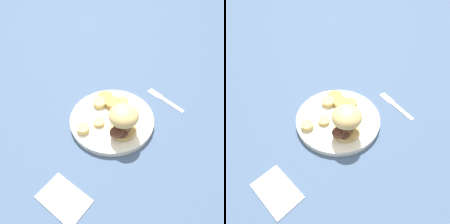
{
  "view_description": "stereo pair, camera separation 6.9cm",
  "coord_description": "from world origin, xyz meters",
  "views": [
    {
      "loc": [
        -0.41,
        0.25,
        0.55
      ],
      "look_at": [
        0.0,
        0.0,
        0.05
      ],
      "focal_mm": 35.0,
      "sensor_mm": 36.0,
      "label": 1
    },
    {
      "loc": [
        -0.44,
        0.18,
        0.55
      ],
      "look_at": [
        0.0,
        0.0,
        0.05
      ],
      "focal_mm": 35.0,
      "sensor_mm": 36.0,
      "label": 2
    }
  ],
  "objects": [
    {
      "name": "ground_plane",
      "position": [
        0.0,
        0.0,
        0.0
      ],
      "size": [
        4.0,
        4.0,
        0.0
      ],
      "primitive_type": "plane",
      "color": "#3D5170"
    },
    {
      "name": "dinner_plate",
      "position": [
        0.0,
        0.0,
        0.01
      ],
      "size": [
        0.27,
        0.27,
        0.02
      ],
      "color": "white",
      "rests_on": "ground_plane"
    },
    {
      "name": "sandwich",
      "position": [
        -0.07,
        0.0,
        0.07
      ],
      "size": [
        0.09,
        0.1,
        0.09
      ],
      "color": "tan",
      "rests_on": "dinner_plate"
    },
    {
      "name": "potato_round_0",
      "position": [
        0.05,
        -0.03,
        0.03
      ],
      "size": [
        0.05,
        0.05,
        0.02
      ],
      "primitive_type": "cylinder",
      "color": "#BC8942",
      "rests_on": "dinner_plate"
    },
    {
      "name": "potato_round_1",
      "position": [
        0.04,
        -0.06,
        0.03
      ],
      "size": [
        0.04,
        0.04,
        0.01
      ],
      "primitive_type": "cylinder",
      "color": "tan",
      "rests_on": "dinner_plate"
    },
    {
      "name": "potato_round_2",
      "position": [
        0.0,
        0.1,
        0.03
      ],
      "size": [
        0.04,
        0.04,
        0.02
      ],
      "primitive_type": "cylinder",
      "color": "#DBB766",
      "rests_on": "dinner_plate"
    },
    {
      "name": "potato_round_3",
      "position": [
        0.07,
        0.01,
        0.03
      ],
      "size": [
        0.05,
        0.05,
        0.02
      ],
      "primitive_type": "cylinder",
      "color": "#DBB766",
      "rests_on": "dinner_plate"
    },
    {
      "name": "potato_round_4",
      "position": [
        0.0,
        0.05,
        0.03
      ],
      "size": [
        0.04,
        0.04,
        0.01
      ],
      "primitive_type": "cylinder",
      "color": "#DBB766",
      "rests_on": "dinner_plate"
    },
    {
      "name": "potato_round_5",
      "position": [
        0.09,
        -0.03,
        0.03
      ],
      "size": [
        0.05,
        0.05,
        0.01
      ],
      "primitive_type": "cylinder",
      "color": "#BC8942",
      "rests_on": "dinner_plate"
    },
    {
      "name": "fork",
      "position": [
        -0.01,
        -0.22,
        0.0
      ],
      "size": [
        0.16,
        0.05,
        0.0
      ],
      "color": "silver",
      "rests_on": "ground_plane"
    },
    {
      "name": "napkin",
      "position": [
        -0.16,
        0.24,
        0.0
      ],
      "size": [
        0.15,
        0.12,
        0.01
      ],
      "primitive_type": "cube",
      "rotation": [
        0.0,
        0.0,
        0.38
      ],
      "color": "white",
      "rests_on": "ground_plane"
    }
  ]
}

